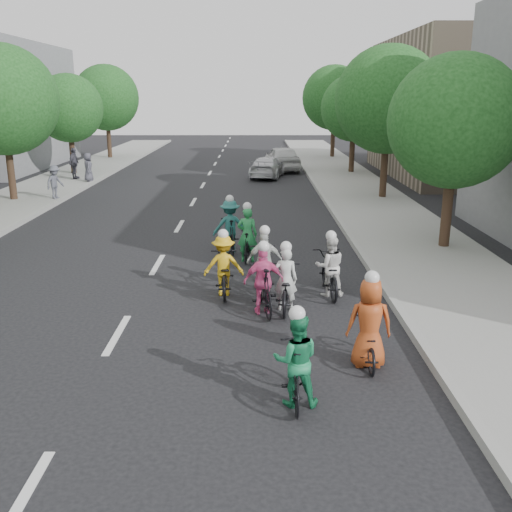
{
  "coord_description": "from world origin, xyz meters",
  "views": [
    {
      "loc": [
        2.83,
        -10.81,
        4.74
      ],
      "look_at": [
        2.85,
        2.39,
        1.0
      ],
      "focal_mm": 40.0,
      "sensor_mm": 36.0,
      "label": 1
    }
  ],
  "objects_px": {
    "cyclist_6": "(329,271)",
    "follow_car_trail": "(282,158)",
    "cyclist_1": "(296,366)",
    "cyclist_2": "(224,270)",
    "cyclist_3": "(264,286)",
    "cyclist_7": "(230,230)",
    "cyclist_8": "(265,267)",
    "cyclist_4": "(368,332)",
    "spectator_1": "(74,163)",
    "cyclist_5": "(247,241)",
    "spectator_2": "(88,167)",
    "follow_car_lead": "(268,167)",
    "spectator_0": "(55,182)",
    "cyclist_0": "(285,286)"
  },
  "relations": [
    {
      "from": "cyclist_2",
      "to": "cyclist_8",
      "type": "bearing_deg",
      "value": -162.86
    },
    {
      "from": "cyclist_2",
      "to": "cyclist_7",
      "type": "relative_size",
      "value": 1.04
    },
    {
      "from": "cyclist_6",
      "to": "spectator_2",
      "type": "xyz_separation_m",
      "value": [
        -10.95,
        18.06,
        0.33
      ]
    },
    {
      "from": "spectator_1",
      "to": "cyclist_2",
      "type": "bearing_deg",
      "value": -145.35
    },
    {
      "from": "cyclist_3",
      "to": "cyclist_8",
      "type": "relative_size",
      "value": 0.96
    },
    {
      "from": "spectator_1",
      "to": "cyclist_6",
      "type": "bearing_deg",
      "value": -139.51
    },
    {
      "from": "follow_car_trail",
      "to": "spectator_0",
      "type": "height_order",
      "value": "spectator_0"
    },
    {
      "from": "follow_car_lead",
      "to": "cyclist_6",
      "type": "bearing_deg",
      "value": 104.46
    },
    {
      "from": "cyclist_8",
      "to": "follow_car_lead",
      "type": "distance_m",
      "value": 20.21
    },
    {
      "from": "cyclist_5",
      "to": "follow_car_lead",
      "type": "xyz_separation_m",
      "value": [
        0.97,
        17.66,
        -0.01
      ]
    },
    {
      "from": "cyclist_5",
      "to": "cyclist_6",
      "type": "bearing_deg",
      "value": 129.27
    },
    {
      "from": "spectator_2",
      "to": "cyclist_5",
      "type": "bearing_deg",
      "value": -164.8
    },
    {
      "from": "cyclist_6",
      "to": "follow_car_trail",
      "type": "relative_size",
      "value": 0.42
    },
    {
      "from": "cyclist_2",
      "to": "spectator_0",
      "type": "xyz_separation_m",
      "value": [
        -8.37,
        12.6,
        0.3
      ]
    },
    {
      "from": "cyclist_4",
      "to": "spectator_0",
      "type": "xyz_separation_m",
      "value": [
        -11.17,
        16.44,
        0.27
      ]
    },
    {
      "from": "cyclist_5",
      "to": "spectator_1",
      "type": "xyz_separation_m",
      "value": [
        -9.97,
        16.1,
        0.41
      ]
    },
    {
      "from": "cyclist_3",
      "to": "spectator_1",
      "type": "height_order",
      "value": "spectator_1"
    },
    {
      "from": "cyclist_8",
      "to": "cyclist_3",
      "type": "bearing_deg",
      "value": 83.19
    },
    {
      "from": "cyclist_7",
      "to": "follow_car_trail",
      "type": "xyz_separation_m",
      "value": [
        2.52,
        19.85,
        0.1
      ]
    },
    {
      "from": "cyclist_1",
      "to": "cyclist_2",
      "type": "distance_m",
      "value": 5.34
    },
    {
      "from": "follow_car_trail",
      "to": "spectator_2",
      "type": "bearing_deg",
      "value": 20.54
    },
    {
      "from": "spectator_1",
      "to": "spectator_2",
      "type": "bearing_deg",
      "value": -124.56
    },
    {
      "from": "follow_car_lead",
      "to": "spectator_0",
      "type": "distance_m",
      "value": 12.7
    },
    {
      "from": "cyclist_1",
      "to": "spectator_0",
      "type": "relative_size",
      "value": 1.1
    },
    {
      "from": "cyclist_7",
      "to": "spectator_0",
      "type": "relative_size",
      "value": 1.2
    },
    {
      "from": "follow_car_lead",
      "to": "cyclist_0",
      "type": "bearing_deg",
      "value": 101.33
    },
    {
      "from": "cyclist_4",
      "to": "cyclist_7",
      "type": "xyz_separation_m",
      "value": [
        -2.81,
        7.8,
        0.06
      ]
    },
    {
      "from": "follow_car_trail",
      "to": "spectator_2",
      "type": "distance_m",
      "value": 12.33
    },
    {
      "from": "follow_car_lead",
      "to": "spectator_1",
      "type": "xyz_separation_m",
      "value": [
        -10.95,
        -1.56,
        0.41
      ]
    },
    {
      "from": "cyclist_7",
      "to": "cyclist_4",
      "type": "bearing_deg",
      "value": 100.53
    },
    {
      "from": "cyclist_4",
      "to": "cyclist_7",
      "type": "relative_size",
      "value": 1.0
    },
    {
      "from": "cyclist_1",
      "to": "cyclist_8",
      "type": "relative_size",
      "value": 0.85
    },
    {
      "from": "cyclist_3",
      "to": "cyclist_7",
      "type": "bearing_deg",
      "value": -89.41
    },
    {
      "from": "cyclist_3",
      "to": "follow_car_trail",
      "type": "xyz_separation_m",
      "value": [
        1.56,
        25.05,
        0.16
      ]
    },
    {
      "from": "cyclist_7",
      "to": "spectator_0",
      "type": "height_order",
      "value": "cyclist_7"
    },
    {
      "from": "follow_car_lead",
      "to": "follow_car_trail",
      "type": "xyz_separation_m",
      "value": [
        1.0,
        3.25,
        0.19
      ]
    },
    {
      "from": "cyclist_0",
      "to": "cyclist_4",
      "type": "distance_m",
      "value": 3.12
    },
    {
      "from": "cyclist_3",
      "to": "cyclist_8",
      "type": "bearing_deg",
      "value": -101.67
    },
    {
      "from": "spectator_1",
      "to": "cyclist_7",
      "type": "bearing_deg",
      "value": -139.69
    },
    {
      "from": "cyclist_8",
      "to": "spectator_2",
      "type": "distance_m",
      "value": 19.98
    },
    {
      "from": "spectator_0",
      "to": "spectator_1",
      "type": "distance_m",
      "value": 6.49
    },
    {
      "from": "cyclist_2",
      "to": "cyclist_5",
      "type": "bearing_deg",
      "value": -103.38
    },
    {
      "from": "cyclist_4",
      "to": "spectator_1",
      "type": "relative_size",
      "value": 1.04
    },
    {
      "from": "cyclist_0",
      "to": "spectator_2",
      "type": "height_order",
      "value": "spectator_2"
    },
    {
      "from": "cyclist_8",
      "to": "follow_car_trail",
      "type": "bearing_deg",
      "value": -98.74
    },
    {
      "from": "cyclist_1",
      "to": "spectator_2",
      "type": "xyz_separation_m",
      "value": [
        -9.77,
        23.17,
        0.29
      ]
    },
    {
      "from": "cyclist_5",
      "to": "follow_car_trail",
      "type": "bearing_deg",
      "value": -90.8
    },
    {
      "from": "cyclist_6",
      "to": "spectator_1",
      "type": "bearing_deg",
      "value": -60.53
    },
    {
      "from": "spectator_0",
      "to": "spectator_2",
      "type": "xyz_separation_m",
      "value": [
        0.0,
        5.42,
        0.01
      ]
    },
    {
      "from": "cyclist_3",
      "to": "follow_car_lead",
      "type": "distance_m",
      "value": 21.81
    }
  ]
}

